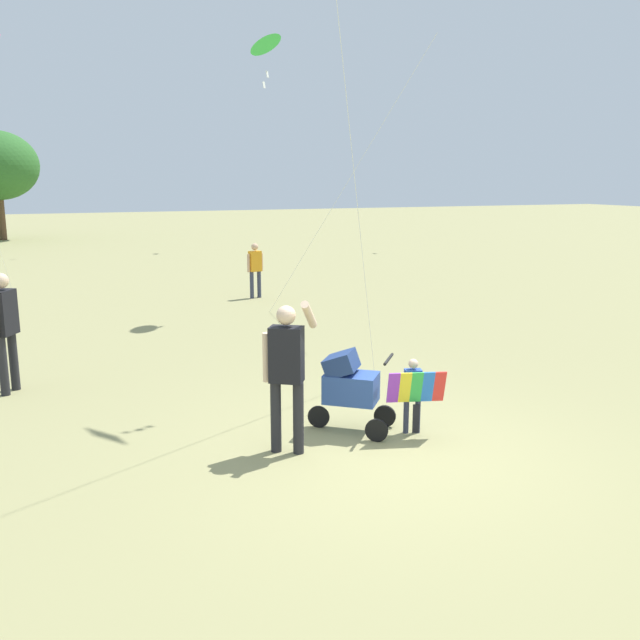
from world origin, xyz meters
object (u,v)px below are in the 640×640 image
(child_with_butterfly_kite, at_px, (413,390))
(person_red_shirt, at_px, (5,323))
(stroller, at_px, (349,384))
(kite_green_novelty, at_px, (267,47))
(person_sitting_far, at_px, (255,266))
(person_adult_flyer, at_px, (287,365))

(child_with_butterfly_kite, distance_m, person_red_shirt, 5.96)
(child_with_butterfly_kite, relative_size, stroller, 0.92)
(kite_green_novelty, bearing_deg, stroller, -101.07)
(stroller, distance_m, person_sitting_far, 9.85)
(child_with_butterfly_kite, distance_m, person_adult_flyer, 1.68)
(person_adult_flyer, xyz_separation_m, person_sitting_far, (2.69, 10.03, -0.19))
(child_with_butterfly_kite, relative_size, person_sitting_far, 0.66)
(stroller, relative_size, kite_green_novelty, 0.17)
(stroller, bearing_deg, person_adult_flyer, -159.92)
(child_with_butterfly_kite, bearing_deg, stroller, 149.13)
(kite_green_novelty, xyz_separation_m, person_sitting_far, (0.24, 2.01, -5.05))
(child_with_butterfly_kite, bearing_deg, person_adult_flyer, 177.91)
(person_adult_flyer, height_order, person_red_shirt, person_adult_flyer)
(child_with_butterfly_kite, height_order, person_adult_flyer, person_adult_flyer)
(child_with_butterfly_kite, distance_m, kite_green_novelty, 9.72)
(child_with_butterfly_kite, relative_size, person_red_shirt, 0.53)
(stroller, relative_size, person_sitting_far, 0.72)
(stroller, relative_size, person_red_shirt, 0.58)
(kite_green_novelty, bearing_deg, person_red_shirt, -141.38)
(person_adult_flyer, distance_m, kite_green_novelty, 9.70)
(child_with_butterfly_kite, xyz_separation_m, person_red_shirt, (-4.64, 3.71, 0.47))
(person_red_shirt, bearing_deg, kite_green_novelty, 38.62)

